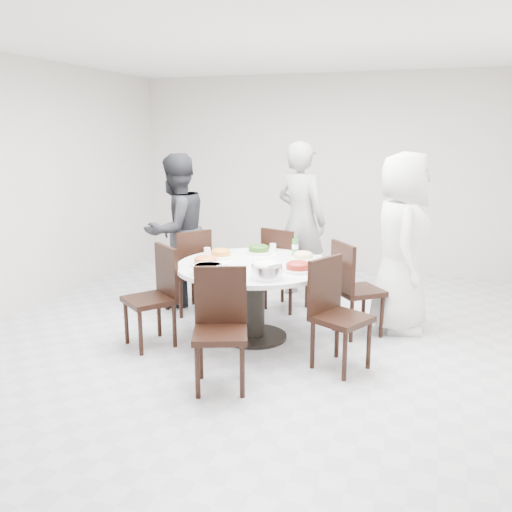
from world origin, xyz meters
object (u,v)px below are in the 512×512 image
(diner_left, at_px, (176,231))
(rice_bowl, at_px, (266,272))
(diner_right, at_px, (402,243))
(beverage_bottle, at_px, (295,245))
(dining_table, at_px, (254,301))
(chair_ne, at_px, (359,289))
(chair_n, at_px, (287,268))
(soup_bowl, at_px, (208,270))
(diner_middle, at_px, (301,221))
(chair_nw, at_px, (187,271))
(chair_se, at_px, (342,316))
(chair_sw, at_px, (149,298))
(chair_s, at_px, (220,331))

(diner_left, relative_size, rice_bowl, 6.42)
(diner_right, xyz_separation_m, beverage_bottle, (-1.04, -0.22, -0.04))
(dining_table, distance_m, chair_ne, 1.05)
(dining_table, relative_size, diner_right, 0.83)
(chair_n, xyz_separation_m, soup_bowl, (-0.33, -1.47, 0.32))
(diner_middle, relative_size, diner_left, 1.07)
(chair_n, distance_m, chair_nw, 1.13)
(chair_nw, height_order, chair_se, same)
(chair_nw, height_order, diner_right, diner_right)
(dining_table, relative_size, chair_sw, 1.58)
(diner_left, bearing_deg, dining_table, 79.63)
(beverage_bottle, bearing_deg, rice_bowl, -91.06)
(chair_sw, bearing_deg, beverage_bottle, 77.06)
(beverage_bottle, bearing_deg, dining_table, -120.17)
(soup_bowl, bearing_deg, rice_bowl, 3.73)
(dining_table, xyz_separation_m, chair_se, (0.93, -0.44, 0.10))
(chair_n, bearing_deg, diner_middle, -73.81)
(soup_bowl, height_order, beverage_bottle, beverage_bottle)
(chair_se, distance_m, diner_right, 1.28)
(chair_n, distance_m, soup_bowl, 1.54)
(dining_table, relative_size, chair_s, 1.58)
(dining_table, height_order, beverage_bottle, beverage_bottle)
(chair_se, height_order, rice_bowl, chair_se)
(chair_ne, height_order, beverage_bottle, beverage_bottle)
(rice_bowl, bearing_deg, beverage_bottle, 88.94)
(chair_ne, bearing_deg, rice_bowl, 103.21)
(chair_n, distance_m, rice_bowl, 1.49)
(chair_s, relative_size, rice_bowl, 3.47)
(chair_sw, xyz_separation_m, chair_se, (1.80, 0.06, 0.00))
(diner_middle, relative_size, beverage_bottle, 8.49)
(diner_middle, bearing_deg, chair_ne, 152.64)
(chair_sw, distance_m, chair_se, 1.80)
(chair_nw, bearing_deg, chair_sw, 41.89)
(chair_nw, height_order, diner_left, diner_left)
(chair_ne, distance_m, diner_left, 2.21)
(rice_bowl, bearing_deg, soup_bowl, -176.27)
(chair_ne, bearing_deg, chair_se, 139.70)
(chair_sw, xyz_separation_m, diner_middle, (0.96, 2.02, 0.47))
(diner_right, bearing_deg, chair_n, 68.76)
(diner_middle, bearing_deg, dining_table, 111.28)
(chair_n, distance_m, beverage_bottle, 0.67)
(diner_left, bearing_deg, chair_s, 56.54)
(chair_s, bearing_deg, dining_table, 74.51)
(chair_sw, height_order, soup_bowl, chair_sw)
(diner_middle, distance_m, rice_bowl, 1.99)
(dining_table, distance_m, beverage_bottle, 0.74)
(chair_s, distance_m, chair_se, 1.07)
(diner_middle, height_order, soup_bowl, diner_middle)
(chair_sw, distance_m, diner_right, 2.54)
(chair_sw, bearing_deg, chair_s, 4.78)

